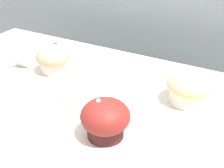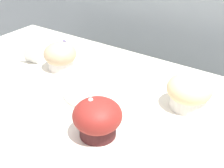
# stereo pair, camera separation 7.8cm
# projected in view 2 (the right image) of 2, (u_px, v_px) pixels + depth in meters

# --- Properties ---
(wall_back) EXTENTS (3.20, 0.10, 1.80)m
(wall_back) POSITION_uv_depth(u_px,v_px,m) (171.00, 33.00, 1.26)
(wall_back) COLOR #A8B2B7
(wall_back) RESTS_ON ground
(muffin_front_center) EXTENTS (0.10, 0.10, 0.08)m
(muffin_front_center) POSITION_uv_depth(u_px,v_px,m) (60.00, 56.00, 0.93)
(muffin_front_center) COLOR silver
(muffin_front_center) RESTS_ON display_counter
(muffin_back_left) EXTENTS (0.11, 0.11, 0.09)m
(muffin_back_left) POSITION_uv_depth(u_px,v_px,m) (189.00, 92.00, 0.75)
(muffin_back_left) COLOR silver
(muffin_back_left) RESTS_ON display_counter
(muffin_back_right) EXTENTS (0.11, 0.11, 0.09)m
(muffin_back_right) POSITION_uv_depth(u_px,v_px,m) (97.00, 118.00, 0.65)
(muffin_back_right) COLOR #451C1D
(muffin_back_right) RESTS_ON display_counter
(serving_plate) EXTENTS (0.17, 0.17, 0.01)m
(serving_plate) POSITION_uv_depth(u_px,v_px,m) (96.00, 92.00, 0.82)
(serving_plate) COLOR beige
(serving_plate) RESTS_ON display_counter
(price_card) EXTENTS (0.05, 0.05, 0.06)m
(price_card) POSITION_uv_depth(u_px,v_px,m) (31.00, 53.00, 0.97)
(price_card) COLOR white
(price_card) RESTS_ON display_counter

